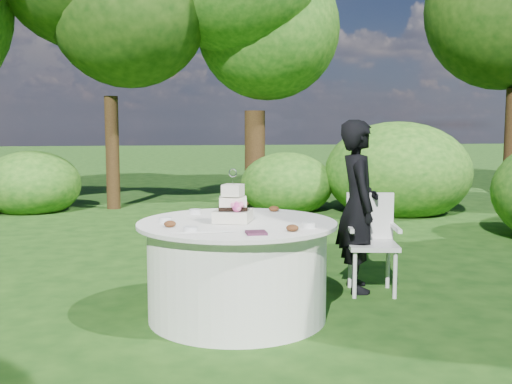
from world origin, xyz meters
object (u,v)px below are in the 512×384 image
table (237,269)px  cake (233,208)px  guest (358,206)px  chair (371,235)px  napkins (256,233)px

table → cake: (-0.03, -0.03, 0.50)m
guest → chair: 0.29m
cake → napkins: bearing=-79.8°
guest → chair: size_ratio=1.75×
guest → cake: bearing=124.2°
guest → chair: bearing=-107.3°
cake → chair: size_ratio=0.46×
table → cake: 0.50m
table → chair: chair is taller
cake → guest: bearing=27.5°
napkins → table: size_ratio=0.09×
napkins → chair: bearing=41.8°
napkins → table: bearing=96.2°
guest → table: 1.40m
napkins → chair: size_ratio=0.16×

